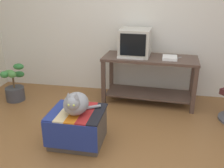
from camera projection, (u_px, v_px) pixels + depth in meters
ground_plane at (100, 159)px, 2.69m from camera, size 14.00×14.00×0.00m
back_wall at (128, 16)px, 4.11m from camera, size 8.00×0.10×2.60m
desk at (149, 72)px, 3.91m from camera, size 1.46×0.67×0.74m
tv_monitor at (135, 43)px, 3.86m from camera, size 0.48×0.53×0.41m
keyboard at (131, 57)px, 3.76m from camera, size 0.41×0.17×0.02m
book at (170, 58)px, 3.71m from camera, size 0.22×0.26×0.04m
ottoman_with_blanket at (78, 127)px, 2.93m from camera, size 0.62×0.56×0.41m
cat at (76, 103)px, 2.76m from camera, size 0.40×0.42×0.31m
potted_plant at (14, 87)px, 4.05m from camera, size 0.40×0.31×0.64m
pen at (179, 58)px, 3.77m from camera, size 0.09×0.12×0.01m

